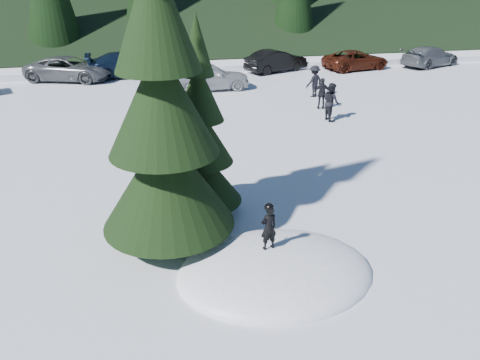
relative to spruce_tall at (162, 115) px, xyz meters
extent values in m
plane|color=white|center=(2.20, -1.80, -3.32)|extent=(200.00, 200.00, 0.00)
ellipsoid|color=white|center=(2.20, -1.80, -3.32)|extent=(4.48, 3.52, 0.96)
cylinder|color=black|center=(0.00, 0.00, -2.62)|extent=(0.38, 0.38, 1.40)
cone|color=black|center=(0.00, 0.00, -1.53)|extent=(3.20, 3.20, 2.46)
cone|color=black|center=(0.00, 0.00, 0.33)|extent=(2.54, 2.54, 2.46)
cone|color=black|center=(0.00, 0.00, 2.19)|extent=(1.88, 1.88, 2.46)
cylinder|color=black|center=(1.00, 1.40, -2.82)|extent=(0.26, 0.26, 1.00)
cone|color=black|center=(1.00, 1.40, -2.16)|extent=(2.20, 2.20, 1.52)
cone|color=black|center=(1.00, 1.40, -1.01)|extent=(1.75, 1.75, 1.52)
cone|color=black|center=(1.00, 1.40, 0.14)|extent=(1.29, 1.29, 1.52)
cone|color=black|center=(1.00, 1.40, 1.29)|extent=(0.84, 0.84, 1.52)
imported|color=black|center=(2.10, -1.50, -2.30)|extent=(0.44, 0.33, 1.07)
imported|color=black|center=(7.87, 8.92, -2.47)|extent=(0.71, 0.88, 1.69)
imported|color=black|center=(8.17, 10.77, -2.57)|extent=(0.94, 0.57, 1.51)
imported|color=black|center=(8.63, 13.08, -2.49)|extent=(1.23, 1.03, 1.66)
imported|color=#52565A|center=(-4.53, 19.97, -2.60)|extent=(5.65, 3.93, 1.43)
imported|color=black|center=(-0.94, 20.33, -2.56)|extent=(5.36, 2.43, 1.52)
imported|color=#9FA3A7|center=(3.41, 15.79, -2.56)|extent=(4.56, 2.02, 1.52)
imported|color=black|center=(8.53, 19.93, -2.61)|extent=(4.54, 3.01, 1.41)
imported|color=#3F160B|center=(14.02, 19.52, -2.69)|extent=(4.90, 2.99, 1.27)
imported|color=#565B5F|center=(19.56, 19.44, -2.64)|extent=(5.07, 3.49, 1.36)
camera|label=1|loc=(-0.44, -10.21, 2.98)|focal=35.00mm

